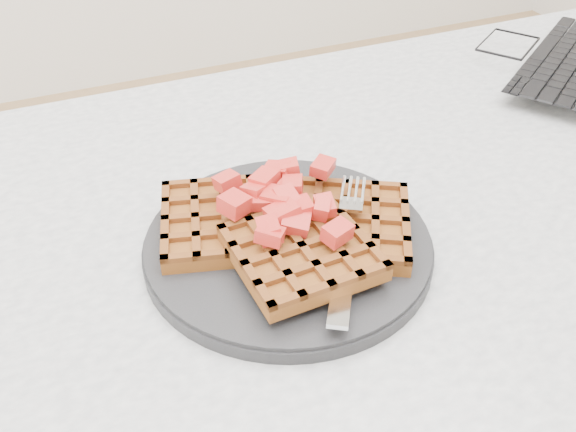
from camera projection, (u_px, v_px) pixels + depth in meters
The scene contains 6 objects.
table at pixel (412, 322), 0.66m from camera, with size 1.20×0.80×0.75m.
plate at pixel (288, 245), 0.56m from camera, with size 0.25×0.25×0.02m, color black.
waffles at pixel (290, 230), 0.55m from camera, with size 0.24×0.20×0.03m.
strawberry_pile at pixel (288, 203), 0.54m from camera, with size 0.15×0.15×0.02m, color #AA0B07, non-canonical shape.
fork at pixel (347, 246), 0.54m from camera, with size 0.02×0.18×0.02m, color silver, non-canonical shape.
laptop at pixel (566, 46), 0.84m from camera, with size 0.35×0.33×0.20m.
Camera 1 is at (-0.29, -0.37, 1.12)m, focal length 40.00 mm.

